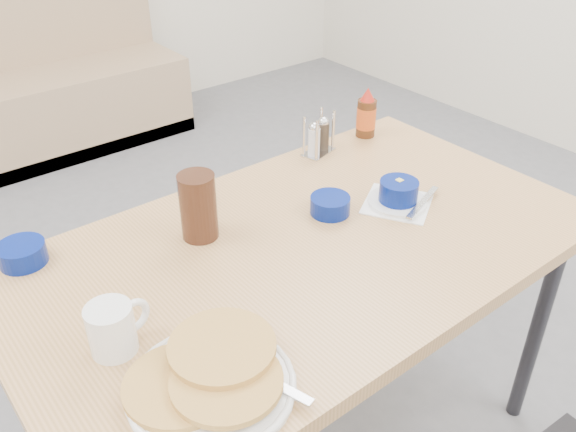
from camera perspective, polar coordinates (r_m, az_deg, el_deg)
booth_bench at (r=3.73m, az=-24.74°, el=10.20°), size 1.90×0.56×1.22m
dining_table at (r=1.48m, az=1.69°, el=-4.49°), size 1.40×0.80×0.76m
pancake_plate at (r=1.11m, az=-7.26°, el=-14.81°), size 0.30×0.30×0.05m
coffee_mug at (r=1.19m, az=-16.03°, el=-10.00°), size 0.13×0.09×0.10m
grits_setting at (r=1.60m, az=10.31°, el=1.99°), size 0.24×0.23×0.07m
creamer_bowl at (r=1.49m, az=-23.61°, el=-3.26°), size 0.11×0.11×0.05m
butter_bowl at (r=1.55m, az=3.96°, el=1.02°), size 0.10×0.10×0.05m
amber_tumbler at (r=1.44m, az=-8.40°, el=0.89°), size 0.10×0.10×0.16m
condiment_caddy at (r=1.83m, az=2.88°, el=7.17°), size 0.12×0.09×0.13m
syrup_bottle at (r=1.95m, az=7.34°, el=9.32°), size 0.06×0.06×0.16m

